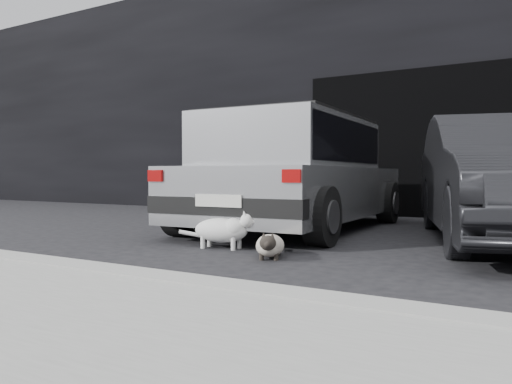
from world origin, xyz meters
The scene contains 8 objects.
ground centered at (0.00, 0.00, 0.00)m, with size 80.00×80.00×0.00m, color black.
building_facade centered at (1.00, 6.00, 2.50)m, with size 34.00×4.00×5.00m, color black.
garage_opening centered at (1.00, 3.99, 1.30)m, with size 4.00×0.10×2.60m, color black.
curb centered at (1.00, -2.60, 0.06)m, with size 18.00×0.25×0.12m, color gray.
silver_hatchback centered at (-0.02, 1.13, 0.83)m, with size 2.18×4.20×1.53m.
second_car centered at (2.56, 1.04, 0.71)m, with size 1.51×4.33×1.43m, color black.
cat_siamese centered at (0.80, -1.11, 0.12)m, with size 0.45×0.69×0.26m.
cat_white centered at (0.12, -0.82, 0.19)m, with size 0.85×0.36×0.40m.
Camera 1 is at (2.92, -5.00, 0.75)m, focal length 35.00 mm.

